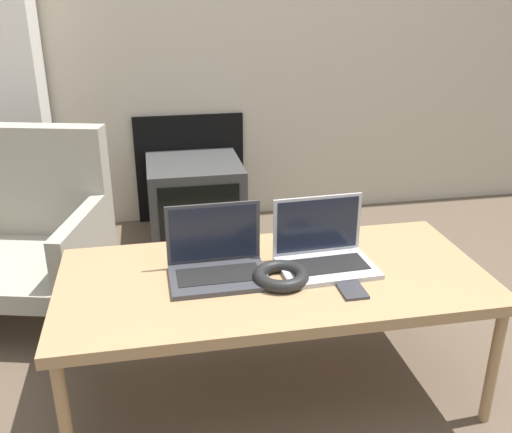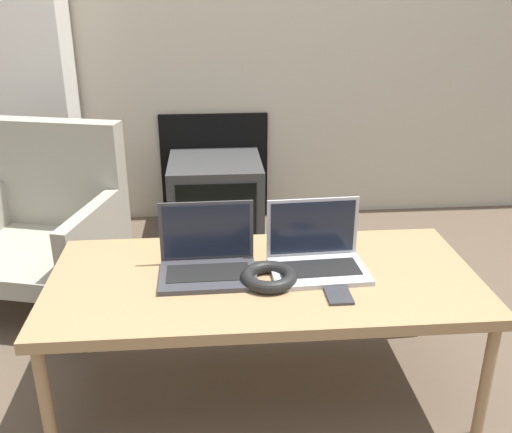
# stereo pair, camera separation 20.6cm
# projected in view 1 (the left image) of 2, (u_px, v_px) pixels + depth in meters

# --- Properties ---
(ground_plane) EXTENTS (14.00, 14.00, 0.00)m
(ground_plane) POSITION_uv_depth(u_px,v_px,m) (287.00, 431.00, 1.80)
(ground_plane) COLOR brown
(table) EXTENTS (1.36, 0.64, 0.45)m
(table) POSITION_uv_depth(u_px,v_px,m) (274.00, 283.00, 1.84)
(table) COLOR #9E7A51
(table) RESTS_ON ground_plane
(laptop_left) EXTENTS (0.31, 0.22, 0.22)m
(laptop_left) POSITION_uv_depth(u_px,v_px,m) (217.00, 260.00, 1.81)
(laptop_left) COLOR #38383D
(laptop_left) RESTS_ON table
(laptop_right) EXTENTS (0.32, 0.23, 0.22)m
(laptop_right) POSITION_uv_depth(u_px,v_px,m) (323.00, 251.00, 1.87)
(laptop_right) COLOR #B2B2B7
(laptop_right) RESTS_ON table
(headphones) EXTENTS (0.18, 0.18, 0.04)m
(headphones) POSITION_uv_depth(u_px,v_px,m) (281.00, 276.00, 1.77)
(headphones) COLOR black
(headphones) RESTS_ON table
(phone) EXTENTS (0.07, 0.14, 0.01)m
(phone) POSITION_uv_depth(u_px,v_px,m) (350.00, 287.00, 1.74)
(phone) COLOR #333338
(phone) RESTS_ON table
(tv) EXTENTS (0.50, 0.51, 0.43)m
(tv) POSITION_uv_depth(u_px,v_px,m) (195.00, 199.00, 3.12)
(tv) COLOR #383838
(tv) RESTS_ON ground_plane
(armchair) EXTENTS (0.76, 0.77, 0.75)m
(armchair) POSITION_uv_depth(u_px,v_px,m) (28.00, 225.00, 2.41)
(armchair) COLOR gray
(armchair) RESTS_ON ground_plane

